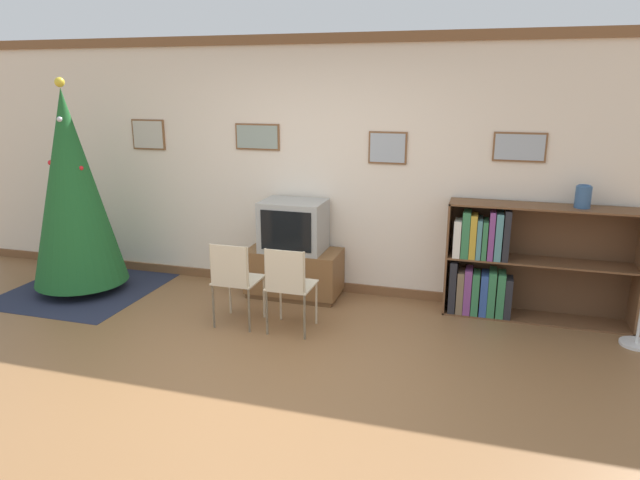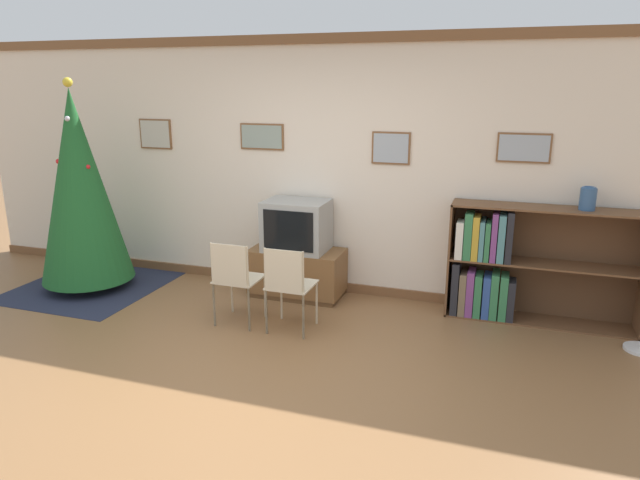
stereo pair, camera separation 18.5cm
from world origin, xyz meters
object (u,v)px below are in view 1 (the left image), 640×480
folding_chair_left (234,279)px  folding_chair_right (288,284)px  christmas_tree (72,189)px  bookshelf (505,264)px  tv_console (294,273)px  television (294,226)px  vase (583,196)px

folding_chair_left → folding_chair_right: 0.53m
christmas_tree → bookshelf: bearing=7.5°
tv_console → folding_chair_right: folding_chair_right is taller
folding_chair_right → bookshelf: bearing=28.0°
television → folding_chair_right: bearing=-73.8°
folding_chair_left → vase: bearing=18.3°
folding_chair_left → vase: vase is taller
christmas_tree → television: 2.39m
television → folding_chair_left: television is taller
television → vase: bearing=1.7°
tv_console → christmas_tree: bearing=-167.4°
christmas_tree → folding_chair_left: christmas_tree is taller
television → folding_chair_right: (0.27, -0.92, -0.30)m
bookshelf → tv_console: bearing=-178.1°
folding_chair_right → vase: (2.49, 1.00, 0.76)m
television → christmas_tree: bearing=-167.5°
television → bookshelf: bookshelf is taller
folding_chair_right → christmas_tree: bearing=171.0°
bookshelf → folding_chair_left: bearing=-157.6°
christmas_tree → tv_console: bearing=12.6°
tv_console → folding_chair_left: bearing=-106.2°
folding_chair_left → folding_chair_right: bearing=0.0°
bookshelf → vase: (0.62, 0.01, 0.70)m
folding_chair_left → bookshelf: 2.60m
tv_console → television: size_ratio=1.51×
television → folding_chair_left: 1.00m
folding_chair_right → vase: bearing=21.9°
christmas_tree → bookshelf: christmas_tree is taller
christmas_tree → television: bearing=12.5°
tv_console → vase: 2.93m
christmas_tree → folding_chair_right: christmas_tree is taller
vase → christmas_tree: bearing=-173.3°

